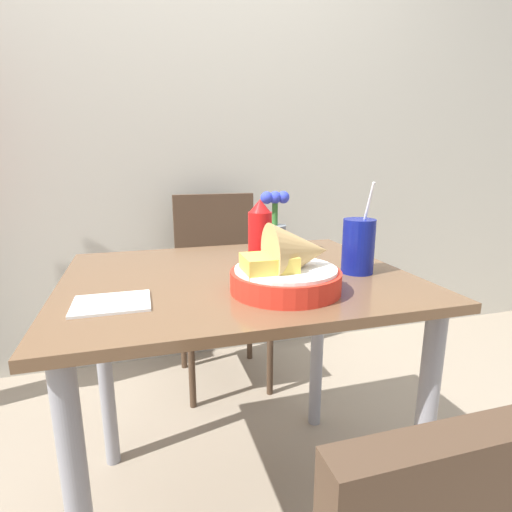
{
  "coord_description": "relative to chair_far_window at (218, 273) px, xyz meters",
  "views": [
    {
      "loc": [
        -0.25,
        -1.03,
        1.08
      ],
      "look_at": [
        0.04,
        -0.05,
        0.83
      ],
      "focal_mm": 28.0,
      "sensor_mm": 36.0,
      "label": 1
    }
  ],
  "objects": [
    {
      "name": "food_basket",
      "position": [
        -0.02,
        -1.02,
        0.3
      ],
      "size": [
        0.26,
        0.26,
        0.17
      ],
      "color": "red",
      "rests_on": "dining_table"
    },
    {
      "name": "ketchup_bottle",
      "position": [
        -0.02,
        -0.76,
        0.34
      ],
      "size": [
        0.07,
        0.07,
        0.19
      ],
      "color": "red",
      "rests_on": "dining_table"
    },
    {
      "name": "napkin",
      "position": [
        -0.42,
        -1.0,
        0.25
      ],
      "size": [
        0.16,
        0.13,
        0.01
      ],
      "color": "white",
      "rests_on": "dining_table"
    },
    {
      "name": "drink_cup",
      "position": [
        0.22,
        -0.93,
        0.31
      ],
      "size": [
        0.09,
        0.09,
        0.25
      ],
      "color": "navy",
      "rests_on": "dining_table"
    },
    {
      "name": "wall_window",
      "position": [
        -0.11,
        0.26,
        0.77
      ],
      "size": [
        7.0,
        0.06,
        2.6
      ],
      "color": "#B7B2A3",
      "rests_on": "ground_plane"
    },
    {
      "name": "dining_table",
      "position": [
        -0.11,
        -0.85,
        0.11
      ],
      "size": [
        0.92,
        0.75,
        0.77
      ],
      "color": "brown",
      "rests_on": "ground_plane"
    },
    {
      "name": "chair_far_window",
      "position": [
        0.0,
        0.0,
        0.0
      ],
      "size": [
        0.4,
        0.4,
        0.91
      ],
      "color": "#473323",
      "rests_on": "ground_plane"
    },
    {
      "name": "flower_vase",
      "position": [
        0.08,
        -0.63,
        0.33
      ],
      "size": [
        0.1,
        0.08,
        0.2
      ],
      "color": "gray",
      "rests_on": "dining_table"
    },
    {
      "name": "ground_plane",
      "position": [
        -0.11,
        -0.85,
        -0.53
      ],
      "size": [
        12.0,
        12.0,
        0.0
      ],
      "primitive_type": "plane",
      "color": "gray"
    }
  ]
}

